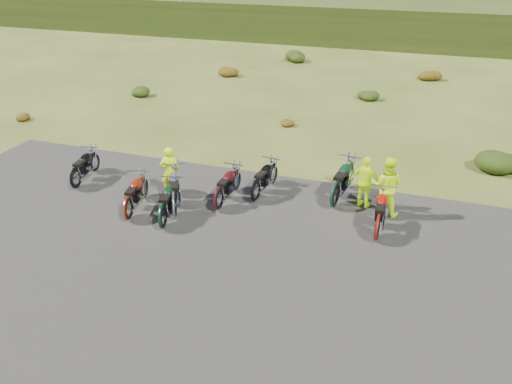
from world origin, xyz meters
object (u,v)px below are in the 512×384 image
at_px(motorcycle_7, 334,207).
at_px(motorcycle_0, 78,188).
at_px(motorcycle_3, 175,217).
at_px(person_middle, 170,172).

bearing_deg(motorcycle_7, motorcycle_0, 107.23).
xyz_separation_m(motorcycle_0, motorcycle_7, (8.44, 1.52, 0.00)).
bearing_deg(motorcycle_3, motorcycle_0, 54.75).
bearing_deg(person_middle, motorcycle_7, 159.74).
bearing_deg(motorcycle_3, person_middle, 5.73).
height_order(motorcycle_0, motorcycle_3, motorcycle_3).
height_order(motorcycle_0, motorcycle_7, motorcycle_7).
xyz_separation_m(motorcycle_0, person_middle, (3.26, 0.56, 0.84)).
height_order(motorcycle_7, person_middle, person_middle).
relative_size(motorcycle_0, motorcycle_3, 0.87).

